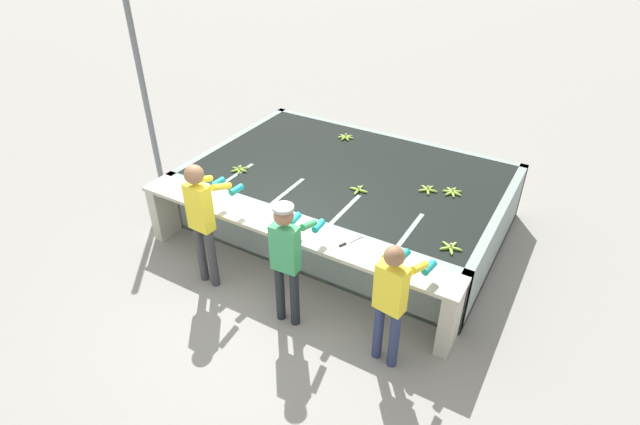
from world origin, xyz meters
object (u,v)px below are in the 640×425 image
banana_bunch_floating_3 (359,190)px  worker_1 (287,254)px  worker_0 (202,214)px  banana_bunch_floating_2 (428,190)px  worker_2 (392,295)px  banana_bunch_floating_5 (346,137)px  knife_0 (347,242)px  banana_bunch_floating_0 (452,192)px  banana_bunch_floating_4 (239,169)px  banana_bunch_floating_1 (451,247)px  support_post_left (147,105)px

banana_bunch_floating_3 → worker_1: bearing=-89.9°
worker_0 → worker_1: worker_0 is taller
worker_0 → banana_bunch_floating_2: bearing=46.4°
worker_2 → banana_bunch_floating_5: 3.92m
banana_bunch_floating_2 → knife_0: bearing=-103.4°
banana_bunch_floating_0 → banana_bunch_floating_4: bearing=-161.7°
worker_0 → knife_0: 1.83m
worker_0 → knife_0: bearing=18.5°
banana_bunch_floating_4 → banana_bunch_floating_5: (0.83, 1.82, -0.00)m
worker_0 → banana_bunch_floating_3: bearing=53.3°
banana_bunch_floating_2 → banana_bunch_floating_4: bearing=-161.8°
knife_0 → worker_1: bearing=-124.0°
worker_1 → banana_bunch_floating_1: 1.92m
worker_2 → banana_bunch_floating_0: 2.37m
banana_bunch_floating_5 → support_post_left: size_ratio=0.09×
worker_0 → banana_bunch_floating_3: (1.29, 1.73, -0.15)m
banana_bunch_floating_2 → banana_bunch_floating_3: (-0.83, -0.50, 0.00)m
banana_bunch_floating_4 → knife_0: bearing=-19.4°
worker_0 → banana_bunch_floating_2: worker_0 is taller
banana_bunch_floating_1 → knife_0: bearing=-154.5°
banana_bunch_floating_5 → banana_bunch_floating_4: bearing=-114.4°
worker_0 → worker_2: bearing=-0.6°
banana_bunch_floating_1 → banana_bunch_floating_5: (-2.50, 2.09, -0.00)m
worker_0 → banana_bunch_floating_4: bearing=110.5°
worker_0 → banana_bunch_floating_4: size_ratio=6.27×
worker_1 → banana_bunch_floating_1: bearing=37.3°
worker_0 → banana_bunch_floating_3: size_ratio=6.25×
worker_2 → banana_bunch_floating_1: bearing=77.2°
banana_bunch_floating_0 → banana_bunch_floating_3: size_ratio=1.00×
worker_1 → banana_bunch_floating_3: 1.80m
banana_bunch_floating_2 → knife_0: (-0.39, -1.65, -0.01)m
worker_0 → worker_1: 1.30m
banana_bunch_floating_0 → banana_bunch_floating_1: (0.38, -1.24, 0.00)m
banana_bunch_floating_0 → banana_bunch_floating_1: 1.30m
worker_2 → banana_bunch_floating_5: size_ratio=5.63×
worker_1 → banana_bunch_floating_0: worker_1 is taller
worker_0 → banana_bunch_floating_3: 2.16m
worker_1 → support_post_left: 3.84m
worker_0 → banana_bunch_floating_1: 3.03m
worker_2 → banana_bunch_floating_4: (-3.07, 1.39, -0.02)m
worker_0 → banana_bunch_floating_5: 3.20m
banana_bunch_floating_0 → banana_bunch_floating_4: same height
banana_bunch_floating_3 → knife_0: 1.23m
banana_bunch_floating_1 → banana_bunch_floating_4: same height
banana_bunch_floating_5 → banana_bunch_floating_1: bearing=-39.9°
banana_bunch_floating_1 → banana_bunch_floating_3: 1.65m
banana_bunch_floating_1 → banana_bunch_floating_2: 1.33m
worker_2 → banana_bunch_floating_2: 2.30m
worker_1 → worker_2: worker_1 is taller
worker_0 → worker_1: (1.29, -0.06, -0.06)m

